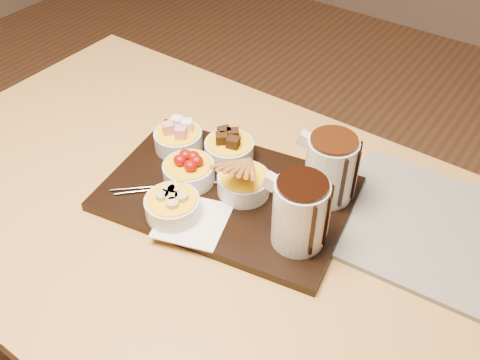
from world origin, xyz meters
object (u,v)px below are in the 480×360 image
Objects in this scene: newspaper at (439,232)px; dining_table at (185,231)px; bowl_strawberries at (189,173)px; pitcher_milk_chocolate at (330,169)px; pitcher_dark_chocolate at (300,214)px; serving_board at (227,194)px.

dining_table is at bearing -160.21° from newspaper.
dining_table is at bearing -82.74° from bowl_strawberries.
bowl_strawberries reaches higher than newspaper.
pitcher_milk_chocolate reaches higher than bowl_strawberries.
pitcher_milk_chocolate is at bearing 26.67° from bowl_strawberries.
bowl_strawberries is 0.79× the size of pitcher_dark_chocolate.
newspaper is at bearing 24.04° from dining_table.
pitcher_dark_chocolate is at bearing -94.40° from pitcher_milk_chocolate.
newspaper is at bearing 31.86° from pitcher_dark_chocolate.
newspaper is (0.44, 0.20, 0.10)m from dining_table.
bowl_strawberries reaches higher than dining_table.
serving_board is 4.60× the size of bowl_strawberries.
bowl_strawberries is at bearing -176.42° from serving_board.
newspaper is at bearing 1.96° from pitcher_milk_chocolate.
pitcher_dark_chocolate is at bearing 5.03° from dining_table.
bowl_strawberries is 0.27m from pitcher_milk_chocolate.
bowl_strawberries is 0.79× the size of pitcher_milk_chocolate.
serving_board is 1.20× the size of newspaper.
serving_board is at bearing -158.20° from pitcher_milk_chocolate.
newspaper reaches higher than dining_table.
pitcher_milk_chocolate is 0.22m from newspaper.
serving_board is (0.07, 0.05, 0.11)m from dining_table.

